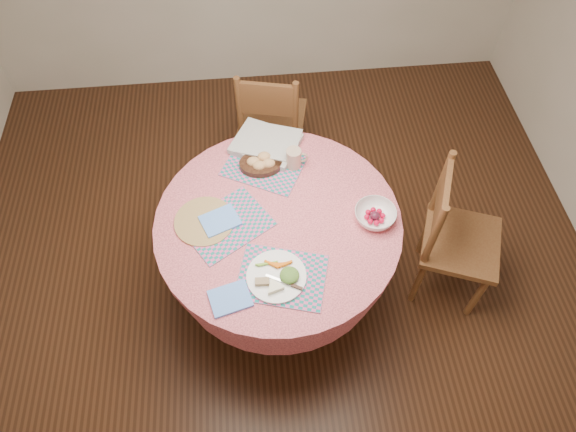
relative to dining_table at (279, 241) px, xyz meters
name	(u,v)px	position (x,y,z in m)	size (l,w,h in m)	color
ground	(280,289)	(0.00, 0.00, -0.56)	(4.00, 4.00, 0.00)	#331C0F
room_envelope	(274,61)	(0.00, 0.00, 1.16)	(4.01, 4.01, 2.71)	silver
dining_table	(279,241)	(0.00, 0.00, 0.00)	(1.24, 1.24, 0.75)	#F5727F
chair_right	(453,236)	(0.96, -0.02, -0.07)	(0.54, 0.55, 0.94)	brown
chair_back	(271,120)	(0.04, 0.99, -0.08)	(0.50, 0.48, 0.91)	brown
placemat_front	(282,277)	(-0.01, -0.32, 0.20)	(0.40, 0.30, 0.01)	#167E77
placemat_left	(227,225)	(-0.25, 0.00, 0.20)	(0.40, 0.30, 0.01)	#167E77
placemat_back	(264,166)	(-0.04, 0.36, 0.20)	(0.40, 0.30, 0.01)	#167E77
wicker_trivet	(204,221)	(-0.36, 0.03, 0.20)	(0.30, 0.30, 0.01)	#9B7643
napkin_near	(230,299)	(-0.25, -0.41, 0.20)	(0.18, 0.14, 0.01)	#639BFF
napkin_far	(220,221)	(-0.29, 0.02, 0.21)	(0.18, 0.14, 0.01)	#639BFF
dinner_plate	(278,276)	(-0.03, -0.33, 0.22)	(0.28, 0.28, 0.05)	white
bread_bowl	(261,163)	(-0.06, 0.36, 0.23)	(0.23, 0.23, 0.08)	black
latte_mug	(294,158)	(0.12, 0.34, 0.26)	(0.12, 0.08, 0.12)	tan
fruit_bowl	(375,215)	(0.48, -0.04, 0.23)	(0.27, 0.27, 0.06)	white
newspaper_stack	(266,143)	(-0.02, 0.50, 0.22)	(0.43, 0.40, 0.04)	silver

